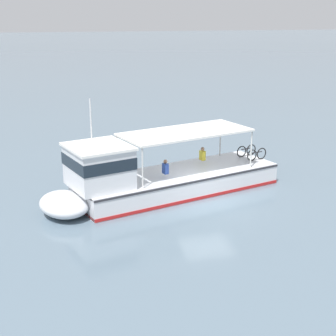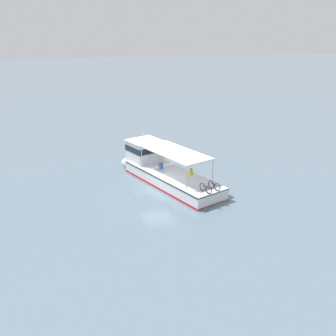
{
  "view_description": "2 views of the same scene",
  "coord_description": "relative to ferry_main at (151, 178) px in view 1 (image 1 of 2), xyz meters",
  "views": [
    {
      "loc": [
        7.13,
        22.82,
        9.18
      ],
      "look_at": [
        1.68,
        -1.53,
        1.4
      ],
      "focal_mm": 54.74,
      "sensor_mm": 36.0,
      "label": 1
    },
    {
      "loc": [
        -27.39,
        7.84,
        12.49
      ],
      "look_at": [
        1.68,
        -1.53,
        1.4
      ],
      "focal_mm": 39.06,
      "sensor_mm": 36.0,
      "label": 2
    }
  ],
  "objects": [
    {
      "name": "ferry_main",
      "position": [
        0.0,
        0.0,
        0.0
      ],
      "size": [
        13.03,
        6.96,
        5.32
      ],
      "color": "silver",
      "rests_on": "ground"
    },
    {
      "name": "ground_plane",
      "position": [
        -2.65,
        1.21,
        -1.01
      ],
      "size": [
        400.0,
        400.0,
        0.0
      ],
      "primitive_type": "plane",
      "color": "slate"
    }
  ]
}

